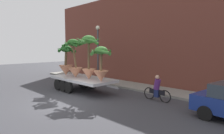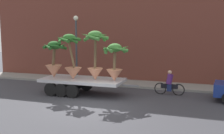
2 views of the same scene
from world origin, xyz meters
TOP-DOWN VIEW (x-y plane):
  - ground_plane at (0.00, 0.00)m, footprint 60.00×60.00m
  - sidewalk at (0.00, 6.10)m, footprint 24.00×2.20m
  - building_facade at (0.00, 7.80)m, footprint 24.00×1.20m
  - flatbed_trailer at (-1.89, 2.25)m, footprint 6.07×2.29m
  - potted_palm_rear at (-2.25, 2.00)m, footprint 1.52×1.52m
  - potted_palm_middle at (0.48, 2.15)m, footprint 1.68×1.74m
  - potted_palm_front at (-3.49, 2.08)m, footprint 1.51×1.64m
  - potted_palm_extra at (-0.72, 2.12)m, footprint 1.64×1.70m
  - cyclist at (3.44, 3.89)m, footprint 1.84×0.35m
  - street_lamp at (-3.54, 5.30)m, footprint 0.36×0.36m

SIDE VIEW (x-z plane):
  - ground_plane at x=0.00m, z-range 0.00..0.00m
  - sidewalk at x=0.00m, z-range 0.00..0.15m
  - cyclist at x=3.44m, z-range -0.10..1.44m
  - flatbed_trailer at x=-1.89m, z-range 0.26..1.24m
  - potted_palm_front at x=-3.49m, z-range 0.91..3.19m
  - potted_palm_middle at x=0.48m, z-range 1.00..3.19m
  - potted_palm_rear at x=-2.25m, z-range 0.91..3.64m
  - potted_palm_extra at x=-0.72m, z-range 1.11..4.03m
  - street_lamp at x=-3.54m, z-range 0.82..5.65m
  - building_facade at x=0.00m, z-range 0.00..7.76m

